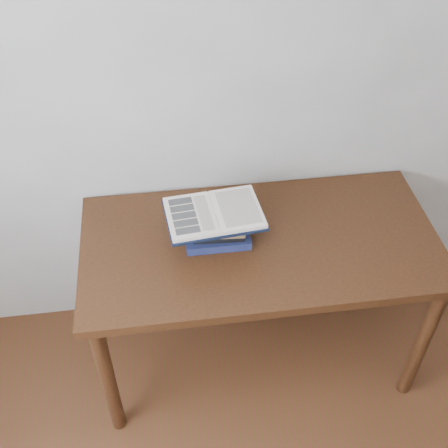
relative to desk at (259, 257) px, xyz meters
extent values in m
cube|color=silver|center=(0.02, 0.37, 0.64)|extent=(3.50, 0.04, 2.60)
cube|color=#442411|center=(0.00, 0.00, 0.08)|extent=(1.42, 0.71, 0.04)
cylinder|color=#442411|center=(-0.65, -0.30, -0.30)|extent=(0.06, 0.06, 0.72)
cylinder|color=#442411|center=(0.65, -0.30, -0.30)|extent=(0.06, 0.06, 0.72)
cylinder|color=#442411|center=(-0.65, 0.30, -0.30)|extent=(0.06, 0.06, 0.72)
cylinder|color=#442411|center=(0.65, 0.30, -0.30)|extent=(0.06, 0.06, 0.72)
cube|color=#1B1B51|center=(-0.17, 0.03, 0.12)|extent=(0.25, 0.16, 0.04)
cube|color=black|center=(-0.17, 0.04, 0.15)|extent=(0.21, 0.15, 0.03)
cube|color=#A58855|center=(-0.18, 0.04, 0.18)|extent=(0.25, 0.17, 0.03)
cube|color=#A58855|center=(-0.18, 0.05, 0.21)|extent=(0.21, 0.17, 0.03)
cube|color=black|center=(-0.18, 0.03, 0.23)|extent=(0.39, 0.29, 0.01)
cube|color=#EFE3CE|center=(-0.27, 0.02, 0.24)|extent=(0.20, 0.26, 0.02)
cube|color=#EFE3CE|center=(-0.09, 0.03, 0.24)|extent=(0.20, 0.26, 0.02)
cylinder|color=#EFE3CE|center=(-0.18, 0.03, 0.24)|extent=(0.03, 0.24, 0.01)
cube|color=black|center=(-0.30, 0.10, 0.25)|extent=(0.09, 0.04, 0.00)
cube|color=black|center=(-0.30, 0.06, 0.25)|extent=(0.09, 0.04, 0.00)
cube|color=black|center=(-0.30, 0.02, 0.25)|extent=(0.09, 0.04, 0.00)
cube|color=black|center=(-0.29, -0.03, 0.25)|extent=(0.09, 0.04, 0.00)
cube|color=black|center=(-0.29, -0.07, 0.25)|extent=(0.09, 0.04, 0.00)
cube|color=beige|center=(-0.22, 0.02, 0.25)|extent=(0.06, 0.20, 0.00)
cube|color=beige|center=(-0.09, 0.03, 0.25)|extent=(0.16, 0.21, 0.00)
camera|label=1|loc=(-0.36, -1.54, 1.67)|focal=45.00mm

